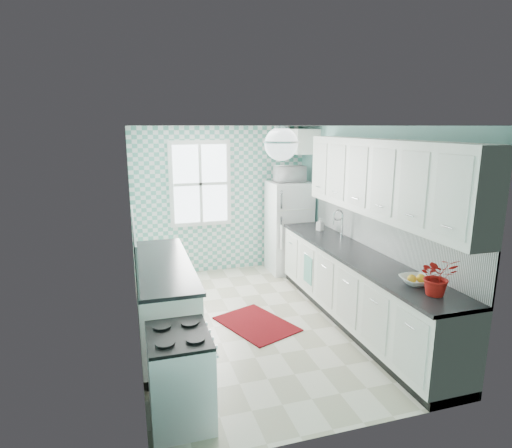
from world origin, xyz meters
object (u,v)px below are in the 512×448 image
object	(u,v)px
fridge	(289,227)
potted_plant	(438,276)
ceiling_light	(281,144)
fruit_bowl	(416,281)
stove	(180,375)
microwave	(290,174)
sink	(331,239)

from	to	relation	value
fridge	potted_plant	xyz separation A→B (m)	(0.09, -3.61, 0.34)
ceiling_light	fruit_bowl	distance (m)	1.94
fridge	stove	size ratio (longest dim) A/B	2.00
ceiling_light	fruit_bowl	xyz separation A→B (m)	(1.20, -0.73, -1.34)
fruit_bowl	microwave	bearing A→B (deg)	91.56
sink	microwave	bearing A→B (deg)	91.41
ceiling_light	fridge	size ratio (longest dim) A/B	0.22
stove	microwave	size ratio (longest dim) A/B	1.59
ceiling_light	sink	size ratio (longest dim) A/B	0.66
stove	ceiling_light	bearing A→B (deg)	32.46
stove	sink	bearing A→B (deg)	37.60
fridge	fruit_bowl	xyz separation A→B (m)	(0.09, -3.31, 0.19)
fridge	fruit_bowl	bearing A→B (deg)	-86.71
fridge	sink	distance (m)	1.43
ceiling_light	microwave	world-z (taller)	ceiling_light
fridge	stove	distance (m)	4.14
ceiling_light	stove	bearing A→B (deg)	-145.34
sink	microwave	distance (m)	1.62
potted_plant	stove	bearing A→B (deg)	175.44
stove	fruit_bowl	size ratio (longest dim) A/B	2.56
sink	fruit_bowl	world-z (taller)	sink
microwave	stove	bearing A→B (deg)	58.44
fruit_bowl	stove	bearing A→B (deg)	-177.55
stove	fruit_bowl	xyz separation A→B (m)	(2.40, 0.10, 0.56)
fridge	sink	xyz separation A→B (m)	(0.09, -1.42, 0.14)
fridge	potted_plant	world-z (taller)	fridge
ceiling_light	stove	xyz separation A→B (m)	(-1.20, -0.83, -1.91)
microwave	fridge	bearing A→B (deg)	56.76
fridge	stove	bearing A→B (deg)	-122.31
fruit_bowl	microwave	world-z (taller)	microwave
ceiling_light	fridge	distance (m)	3.21
sink	potted_plant	bearing A→B (deg)	-92.50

